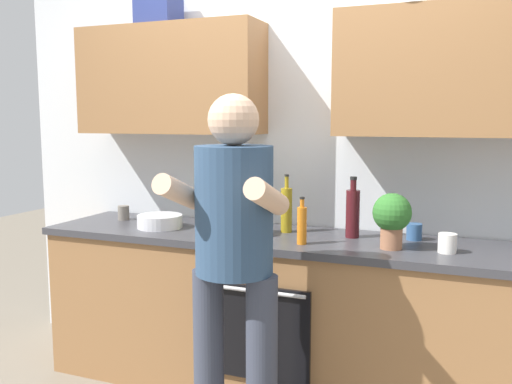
{
  "coord_description": "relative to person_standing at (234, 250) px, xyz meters",
  "views": [
    {
      "loc": [
        0.96,
        -2.84,
        1.54
      ],
      "look_at": [
        -0.14,
        -0.1,
        1.15
      ],
      "focal_mm": 38.91,
      "sensor_mm": 36.0,
      "label": 1
    }
  ],
  "objects": [
    {
      "name": "mixing_bowl",
      "position": [
        -0.76,
        0.63,
        -0.04
      ],
      "size": [
        0.27,
        0.27,
        0.08
      ],
      "primitive_type": "cylinder",
      "color": "silver",
      "rests_on": "counter"
    },
    {
      "name": "cup_stoneware",
      "position": [
        -1.11,
        0.77,
        -0.03
      ],
      "size": [
        0.07,
        0.07,
        0.09
      ],
      "primitive_type": "cylinder",
      "color": "slate",
      "rests_on": "counter"
    },
    {
      "name": "bottle_soda",
      "position": [
        -0.43,
        0.78,
        0.04
      ],
      "size": [
        0.05,
        0.05,
        0.27
      ],
      "color": "#198C33",
      "rests_on": "counter"
    },
    {
      "name": "cup_tea",
      "position": [
        0.67,
        0.85,
        -0.03
      ],
      "size": [
        0.08,
        0.08,
        0.09
      ],
      "primitive_type": "cylinder",
      "color": "#33598C",
      "rests_on": "counter"
    },
    {
      "name": "bottle_oil",
      "position": [
        -0.03,
        0.79,
        0.06
      ],
      "size": [
        0.06,
        0.06,
        0.33
      ],
      "color": "olive",
      "rests_on": "counter"
    },
    {
      "name": "counter",
      "position": [
        0.01,
        0.68,
        -0.52
      ],
      "size": [
        2.84,
        0.67,
        0.9
      ],
      "color": "olive",
      "rests_on": "ground"
    },
    {
      "name": "potted_herb",
      "position": [
        0.59,
        0.6,
        0.09
      ],
      "size": [
        0.19,
        0.19,
        0.28
      ],
      "color": "#9E6647",
      "rests_on": "counter"
    },
    {
      "name": "person_standing",
      "position": [
        0.0,
        0.0,
        0.0
      ],
      "size": [
        0.49,
        0.45,
        1.65
      ],
      "color": "#383D4C",
      "rests_on": "ground"
    },
    {
      "name": "bottle_soy",
      "position": [
        -0.43,
        0.9,
        0.04
      ],
      "size": [
        0.06,
        0.06,
        0.29
      ],
      "color": "black",
      "rests_on": "counter"
    },
    {
      "name": "bottle_juice",
      "position": [
        0.15,
        0.53,
        0.03
      ],
      "size": [
        0.05,
        0.05,
        0.25
      ],
      "color": "orange",
      "rests_on": "counter"
    },
    {
      "name": "bottle_wine",
      "position": [
        0.35,
        0.79,
        0.06
      ],
      "size": [
        0.07,
        0.07,
        0.33
      ],
      "color": "#471419",
      "rests_on": "counter"
    },
    {
      "name": "grocery_bag_bread",
      "position": [
        -0.29,
        0.6,
        0.03
      ],
      "size": [
        0.2,
        0.2,
        0.22
      ],
      "primitive_type": "cube",
      "rotation": [
        0.0,
        0.0,
        0.19
      ],
      "color": "tan",
      "rests_on": "counter"
    },
    {
      "name": "back_wall_unit",
      "position": [
        0.01,
        0.96,
        0.52
      ],
      "size": [
        4.0,
        0.39,
        2.5
      ],
      "color": "silver",
      "rests_on": "ground"
    },
    {
      "name": "cup_coffee",
      "position": [
        0.85,
        0.61,
        -0.03
      ],
      "size": [
        0.09,
        0.09,
        0.09
      ],
      "primitive_type": "cylinder",
      "color": "white",
      "rests_on": "counter"
    }
  ]
}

